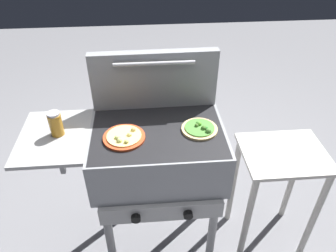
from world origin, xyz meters
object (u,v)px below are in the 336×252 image
(pizza_cheese, at_px, (124,137))
(sauce_jar, at_px, (56,124))
(grill, at_px, (155,154))
(pizza_veggie, at_px, (200,129))
(prep_table, at_px, (277,179))

(pizza_cheese, distance_m, sauce_jar, 0.32)
(grill, xyz_separation_m, sauce_jar, (-0.45, 0.01, 0.20))
(pizza_veggie, height_order, pizza_cheese, pizza_veggie)
(grill, height_order, prep_table, grill)
(pizza_veggie, height_order, sauce_jar, sauce_jar)
(sauce_jar, bearing_deg, grill, -1.55)
(pizza_veggie, relative_size, sauce_jar, 1.43)
(sauce_jar, bearing_deg, prep_table, -0.39)
(pizza_veggie, bearing_deg, pizza_cheese, -174.49)
(grill, xyz_separation_m, pizza_veggie, (0.21, -0.01, 0.15))
(grill, distance_m, pizza_veggie, 0.26)
(pizza_cheese, height_order, sauce_jar, sauce_jar)
(sauce_jar, bearing_deg, pizza_veggie, -2.30)
(grill, height_order, pizza_cheese, pizza_cheese)
(pizza_veggie, relative_size, prep_table, 0.24)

